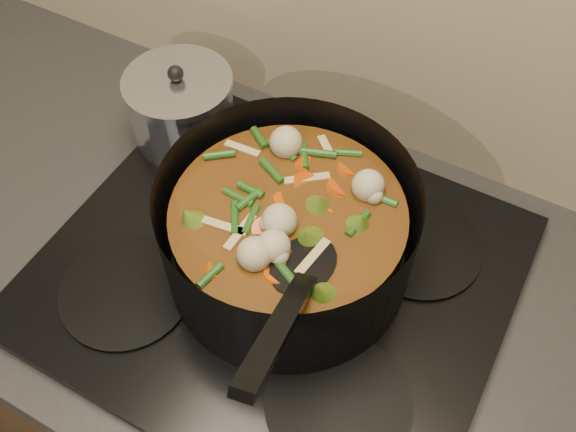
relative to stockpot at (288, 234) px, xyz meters
The scene contains 4 objects.
counter 0.55m from the stockpot, 134.57° to the right, with size 2.64×0.64×0.91m.
stovetop 0.09m from the stockpot, 134.57° to the right, with size 0.62×0.54×0.03m.
stockpot is the anchor object (origin of this frame).
saucepan 0.31m from the stockpot, 151.84° to the left, with size 0.17×0.17×0.14m.
Camera 1 is at (0.24, 1.52, 1.69)m, focal length 40.00 mm.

